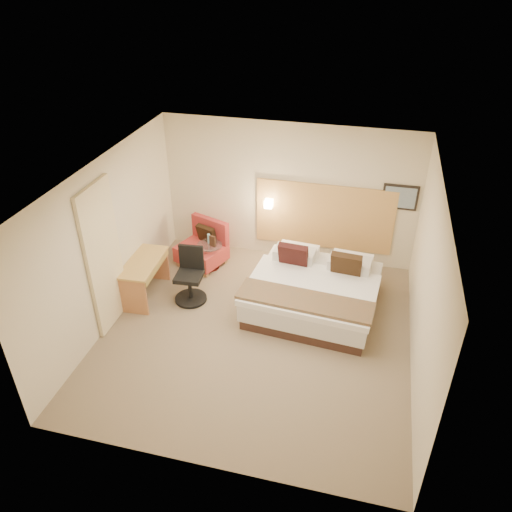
% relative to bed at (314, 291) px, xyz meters
% --- Properties ---
extents(floor, '(4.80, 5.00, 0.02)m').
position_rel_bed_xyz_m(floor, '(-0.78, -0.92, -0.34)').
color(floor, '#7A6952').
rests_on(floor, ground).
extents(ceiling, '(4.80, 5.00, 0.02)m').
position_rel_bed_xyz_m(ceiling, '(-0.78, -0.92, 2.38)').
color(ceiling, white).
rests_on(ceiling, floor).
extents(wall_back, '(4.80, 0.02, 2.70)m').
position_rel_bed_xyz_m(wall_back, '(-0.78, 1.59, 1.02)').
color(wall_back, beige).
rests_on(wall_back, floor).
extents(wall_front, '(4.80, 0.02, 2.70)m').
position_rel_bed_xyz_m(wall_front, '(-0.78, -3.43, 1.02)').
color(wall_front, beige).
rests_on(wall_front, floor).
extents(wall_left, '(0.02, 5.00, 2.70)m').
position_rel_bed_xyz_m(wall_left, '(-3.19, -0.92, 1.02)').
color(wall_left, beige).
rests_on(wall_left, floor).
extents(wall_right, '(0.02, 5.00, 2.70)m').
position_rel_bed_xyz_m(wall_right, '(1.63, -0.92, 1.02)').
color(wall_right, beige).
rests_on(wall_right, floor).
extents(headboard_panel, '(2.60, 0.04, 1.30)m').
position_rel_bed_xyz_m(headboard_panel, '(-0.08, 1.55, 0.62)').
color(headboard_panel, tan).
rests_on(headboard_panel, wall_back).
extents(art_frame, '(0.62, 0.03, 0.47)m').
position_rel_bed_xyz_m(art_frame, '(1.24, 1.56, 1.17)').
color(art_frame, black).
rests_on(art_frame, wall_back).
extents(art_canvas, '(0.54, 0.01, 0.39)m').
position_rel_bed_xyz_m(art_canvas, '(1.24, 1.54, 1.17)').
color(art_canvas, gray).
rests_on(art_canvas, wall_back).
extents(lamp_arm, '(0.02, 0.12, 0.02)m').
position_rel_bed_xyz_m(lamp_arm, '(-1.13, 1.50, 0.82)').
color(lamp_arm, silver).
rests_on(lamp_arm, wall_back).
extents(lamp_shade, '(0.15, 0.15, 0.15)m').
position_rel_bed_xyz_m(lamp_shade, '(-1.13, 1.44, 0.82)').
color(lamp_shade, '#F4E3BE').
rests_on(lamp_shade, wall_back).
extents(curtain, '(0.06, 0.90, 2.42)m').
position_rel_bed_xyz_m(curtain, '(-3.14, -1.17, 0.89)').
color(curtain, beige).
rests_on(curtain, wall_left).
extents(bottle_a, '(0.07, 0.07, 0.19)m').
position_rel_bed_xyz_m(bottle_a, '(-2.12, 0.77, 0.29)').
color(bottle_a, '#93CDE4').
rests_on(bottle_a, side_table).
extents(menu_folder, '(0.13, 0.08, 0.21)m').
position_rel_bed_xyz_m(menu_folder, '(-2.02, 0.68, 0.30)').
color(menu_folder, '#351F16').
rests_on(menu_folder, side_table).
extents(bed, '(2.25, 2.20, 1.02)m').
position_rel_bed_xyz_m(bed, '(0.00, 0.00, 0.00)').
color(bed, '#39221C').
rests_on(bed, floor).
extents(lounge_chair, '(1.03, 0.97, 0.87)m').
position_rel_bed_xyz_m(lounge_chair, '(-2.28, 0.87, 0.02)').
color(lounge_chair, '#AE7252').
rests_on(lounge_chair, floor).
extents(side_table, '(0.60, 0.60, 0.53)m').
position_rel_bed_xyz_m(side_table, '(-2.09, 0.71, -0.04)').
color(side_table, silver).
rests_on(side_table, floor).
extents(desk, '(0.58, 1.17, 0.71)m').
position_rel_bed_xyz_m(desk, '(-2.89, -0.39, 0.23)').
color(desk, tan).
rests_on(desk, floor).
extents(desk_chair, '(0.60, 0.60, 0.99)m').
position_rel_bed_xyz_m(desk_chair, '(-2.11, -0.29, 0.07)').
color(desk_chair, black).
rests_on(desk_chair, floor).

